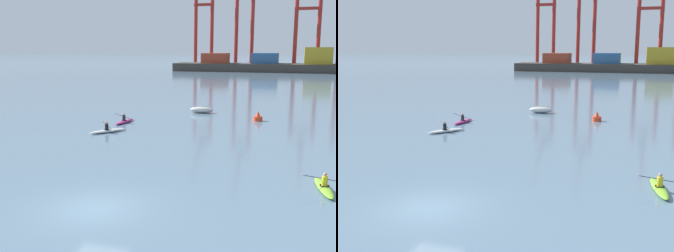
# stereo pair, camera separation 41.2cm
# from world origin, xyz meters

# --- Properties ---
(ground_plane) EXTENTS (800.00, 800.00, 0.00)m
(ground_plane) POSITION_xyz_m (0.00, 0.00, 0.00)
(ground_plane) COLOR slate
(container_barge) EXTENTS (54.67, 11.38, 7.25)m
(container_barge) POSITION_xyz_m (-0.70, 114.36, 2.18)
(container_barge) COLOR #38332D
(container_barge) RESTS_ON ground
(gantry_crane_west) EXTENTS (6.78, 19.89, 35.92)m
(gantry_crane_west) POSITION_xyz_m (-23.11, 125.91, 17.42)
(gantry_crane_west) COLOR maroon
(gantry_crane_west) RESTS_ON ground
(gantry_crane_west_mid) EXTENTS (6.35, 18.12, 40.27)m
(gantry_crane_west_mid) POSITION_xyz_m (-9.33, 124.97, 19.09)
(gantry_crane_west_mid) COLOR maroon
(gantry_crane_west_mid) RESTS_ON ground
(gantry_crane_east_mid) EXTENTS (7.96, 17.31, 34.03)m
(gantry_crane_east_mid) POSITION_xyz_m (10.22, 121.62, 15.86)
(gantry_crane_east_mid) COLOR maroon
(gantry_crane_east_mid) RESTS_ON ground
(capsized_dinghy) EXTENTS (2.64, 1.21, 0.76)m
(capsized_dinghy) POSITION_xyz_m (-1.62, 29.11, 0.35)
(capsized_dinghy) COLOR beige
(capsized_dinghy) RESTS_ON ground
(channel_buoy) EXTENTS (0.90, 0.90, 1.00)m
(channel_buoy) POSITION_xyz_m (4.87, 25.68, 0.36)
(channel_buoy) COLOR red
(channel_buoy) RESTS_ON ground
(kayak_magenta) EXTENTS (2.23, 3.45, 0.95)m
(kayak_magenta) POSITION_xyz_m (-7.37, 20.70, 0.17)
(kayak_magenta) COLOR #C13384
(kayak_magenta) RESTS_ON ground
(kayak_white) EXTENTS (2.53, 3.08, 0.99)m
(kayak_white) POSITION_xyz_m (-6.90, 15.95, 0.17)
(kayak_white) COLOR silver
(kayak_white) RESTS_ON ground
(kayak_lime) EXTENTS (2.25, 3.45, 0.95)m
(kayak_lime) POSITION_xyz_m (10.06, 5.68, 0.17)
(kayak_lime) COLOR #7ABC2D
(kayak_lime) RESTS_ON ground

